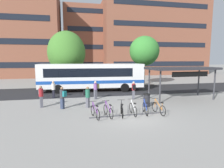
{
  "coord_description": "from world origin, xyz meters",
  "views": [
    {
      "loc": [
        -3.53,
        -11.42,
        3.76
      ],
      "look_at": [
        -0.26,
        4.7,
        1.54
      ],
      "focal_mm": 29.66,
      "sensor_mm": 36.0,
      "label": 1
    }
  ],
  "objects_px": {
    "parked_bicycle_purple_1": "(108,111)",
    "parked_bicycle_blue_4": "(145,108)",
    "parked_bicycle_purple_0": "(95,112)",
    "commuter_olive_pack_3": "(96,89)",
    "transit_shelter": "(182,69)",
    "trash_bin": "(147,100)",
    "commuter_black_pack_1": "(53,88)",
    "city_bus": "(92,76)",
    "street_tree_0": "(67,52)",
    "parked_bicycle_orange_5": "(159,108)",
    "commuter_black_pack_0": "(134,89)",
    "commuter_teal_pack_5": "(62,96)",
    "commuter_black_pack_2": "(87,96)",
    "parked_bicycle_white_3": "(133,109)",
    "parked_bicycle_black_2": "(122,110)",
    "commuter_teal_pack_4": "(41,95)",
    "street_tree_1": "(144,51)"
  },
  "relations": [
    {
      "from": "commuter_black_pack_0",
      "to": "commuter_olive_pack_3",
      "type": "xyz_separation_m",
      "value": [
        -3.48,
        0.77,
        0.02
      ]
    },
    {
      "from": "trash_bin",
      "to": "parked_bicycle_white_3",
      "type": "bearing_deg",
      "value": -132.5
    },
    {
      "from": "city_bus",
      "to": "parked_bicycle_white_3",
      "type": "distance_m",
      "value": 10.3
    },
    {
      "from": "parked_bicycle_blue_4",
      "to": "street_tree_0",
      "type": "xyz_separation_m",
      "value": [
        -5.71,
        14.65,
        4.28
      ]
    },
    {
      "from": "city_bus",
      "to": "trash_bin",
      "type": "bearing_deg",
      "value": -63.22
    },
    {
      "from": "parked_bicycle_black_2",
      "to": "commuter_black_pack_0",
      "type": "distance_m",
      "value": 5.39
    },
    {
      "from": "commuter_teal_pack_4",
      "to": "parked_bicycle_blue_4",
      "type": "bearing_deg",
      "value": 46.68
    },
    {
      "from": "commuter_teal_pack_4",
      "to": "commuter_black_pack_0",
      "type": "bearing_deg",
      "value": 80.79
    },
    {
      "from": "parked_bicycle_purple_0",
      "to": "commuter_black_pack_0",
      "type": "distance_m",
      "value": 6.44
    },
    {
      "from": "parked_bicycle_white_3",
      "to": "commuter_black_pack_1",
      "type": "bearing_deg",
      "value": 41.94
    },
    {
      "from": "commuter_teal_pack_5",
      "to": "parked_bicycle_black_2",
      "type": "bearing_deg",
      "value": -171.0
    },
    {
      "from": "transit_shelter",
      "to": "commuter_olive_pack_3",
      "type": "height_order",
      "value": "transit_shelter"
    },
    {
      "from": "commuter_olive_pack_3",
      "to": "trash_bin",
      "type": "xyz_separation_m",
      "value": [
        3.66,
        -3.57,
        -0.48
      ]
    },
    {
      "from": "city_bus",
      "to": "commuter_black_pack_1",
      "type": "distance_m",
      "value": 5.27
    },
    {
      "from": "parked_bicycle_orange_5",
      "to": "parked_bicycle_purple_0",
      "type": "bearing_deg",
      "value": 83.86
    },
    {
      "from": "commuter_black_pack_2",
      "to": "commuter_teal_pack_5",
      "type": "xyz_separation_m",
      "value": [
        -1.87,
        -0.01,
        0.02
      ]
    },
    {
      "from": "parked_bicycle_purple_1",
      "to": "parked_bicycle_blue_4",
      "type": "relative_size",
      "value": 1.0
    },
    {
      "from": "city_bus",
      "to": "parked_bicycle_purple_0",
      "type": "relative_size",
      "value": 7.18
    },
    {
      "from": "parked_bicycle_purple_0",
      "to": "street_tree_1",
      "type": "height_order",
      "value": "street_tree_1"
    },
    {
      "from": "commuter_black_pack_0",
      "to": "commuter_teal_pack_5",
      "type": "distance_m",
      "value": 6.71
    },
    {
      "from": "parked_bicycle_white_3",
      "to": "commuter_black_pack_1",
      "type": "relative_size",
      "value": 1.04
    },
    {
      "from": "commuter_black_pack_0",
      "to": "city_bus",
      "type": "bearing_deg",
      "value": 39.58
    },
    {
      "from": "parked_bicycle_white_3",
      "to": "transit_shelter",
      "type": "bearing_deg",
      "value": -56.18
    },
    {
      "from": "parked_bicycle_black_2",
      "to": "transit_shelter",
      "type": "xyz_separation_m",
      "value": [
        6.77,
        3.91,
        2.43
      ]
    },
    {
      "from": "city_bus",
      "to": "parked_bicycle_blue_4",
      "type": "distance_m",
      "value": 10.48
    },
    {
      "from": "parked_bicycle_purple_0",
      "to": "transit_shelter",
      "type": "bearing_deg",
      "value": -77.72
    },
    {
      "from": "parked_bicycle_purple_1",
      "to": "commuter_black_pack_1",
      "type": "relative_size",
      "value": 1.03
    },
    {
      "from": "trash_bin",
      "to": "commuter_black_pack_0",
      "type": "bearing_deg",
      "value": 93.61
    },
    {
      "from": "commuter_black_pack_0",
      "to": "street_tree_0",
      "type": "height_order",
      "value": "street_tree_0"
    },
    {
      "from": "parked_bicycle_orange_5",
      "to": "commuter_teal_pack_5",
      "type": "distance_m",
      "value": 7.12
    },
    {
      "from": "parked_bicycle_black_2",
      "to": "transit_shelter",
      "type": "relative_size",
      "value": 0.26
    },
    {
      "from": "parked_bicycle_blue_4",
      "to": "commuter_teal_pack_5",
      "type": "xyz_separation_m",
      "value": [
        -5.66,
        2.5,
        0.59
      ]
    },
    {
      "from": "commuter_black_pack_1",
      "to": "trash_bin",
      "type": "relative_size",
      "value": 1.61
    },
    {
      "from": "commuter_teal_pack_5",
      "to": "street_tree_0",
      "type": "distance_m",
      "value": 12.7
    },
    {
      "from": "transit_shelter",
      "to": "street_tree_1",
      "type": "bearing_deg",
      "value": 84.85
    },
    {
      "from": "transit_shelter",
      "to": "commuter_olive_pack_3",
      "type": "bearing_deg",
      "value": 164.46
    },
    {
      "from": "parked_bicycle_orange_5",
      "to": "commuter_black_pack_0",
      "type": "distance_m",
      "value": 4.89
    },
    {
      "from": "parked_bicycle_purple_0",
      "to": "parked_bicycle_black_2",
      "type": "height_order",
      "value": "same"
    },
    {
      "from": "commuter_olive_pack_3",
      "to": "street_tree_0",
      "type": "relative_size",
      "value": 0.23
    },
    {
      "from": "parked_bicycle_black_2",
      "to": "parked_bicycle_white_3",
      "type": "height_order",
      "value": "same"
    },
    {
      "from": "commuter_black_pack_0",
      "to": "street_tree_0",
      "type": "distance_m",
      "value": 12.39
    },
    {
      "from": "parked_bicycle_blue_4",
      "to": "street_tree_1",
      "type": "xyz_separation_m",
      "value": [
        5.35,
        14.17,
        4.55
      ]
    },
    {
      "from": "commuter_teal_pack_4",
      "to": "trash_bin",
      "type": "xyz_separation_m",
      "value": [
        8.19,
        -1.38,
        -0.47
      ]
    },
    {
      "from": "parked_bicycle_purple_0",
      "to": "commuter_olive_pack_3",
      "type": "distance_m",
      "value": 5.71
    },
    {
      "from": "parked_bicycle_white_3",
      "to": "commuter_teal_pack_4",
      "type": "distance_m",
      "value": 7.26
    },
    {
      "from": "parked_bicycle_purple_1",
      "to": "trash_bin",
      "type": "height_order",
      "value": "trash_bin"
    },
    {
      "from": "parked_bicycle_orange_5",
      "to": "commuter_black_pack_0",
      "type": "xyz_separation_m",
      "value": [
        -0.23,
        4.85,
        0.59
      ]
    },
    {
      "from": "parked_bicycle_blue_4",
      "to": "transit_shelter",
      "type": "distance_m",
      "value": 6.78
    },
    {
      "from": "parked_bicycle_white_3",
      "to": "trash_bin",
      "type": "height_order",
      "value": "trash_bin"
    },
    {
      "from": "city_bus",
      "to": "trash_bin",
      "type": "xyz_separation_m",
      "value": [
        3.54,
        -8.13,
        -1.26
      ]
    }
  ]
}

